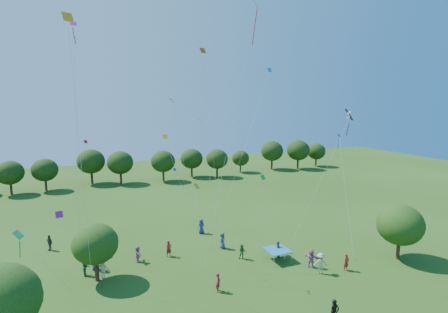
{
  "coord_description": "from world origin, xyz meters",
  "views": [
    {
      "loc": [
        -11.49,
        -12.6,
        15.57
      ],
      "look_at": [
        0.0,
        14.0,
        11.0
      ],
      "focal_mm": 28.0,
      "sensor_mm": 36.0,
      "label": 1
    }
  ],
  "objects_px": {
    "near_tree_east": "(400,225)",
    "tent_blue": "(278,250)",
    "man_in_black": "(335,313)",
    "red_high_kite": "(245,58)",
    "pirate_kite": "(348,117)",
    "tent_red_stripe": "(93,245)",
    "near_tree_north": "(95,244)"
  },
  "relations": [
    {
      "from": "tent_red_stripe",
      "to": "pirate_kite",
      "type": "xyz_separation_m",
      "value": [
        21.99,
        -11.56,
        13.11
      ]
    },
    {
      "from": "near_tree_east",
      "to": "man_in_black",
      "type": "relative_size",
      "value": 2.97
    },
    {
      "from": "near_tree_north",
      "to": "man_in_black",
      "type": "distance_m",
      "value": 20.04
    },
    {
      "from": "near_tree_east",
      "to": "pirate_kite",
      "type": "bearing_deg",
      "value": 164.88
    },
    {
      "from": "near_tree_east",
      "to": "tent_red_stripe",
      "type": "bearing_deg",
      "value": 154.74
    },
    {
      "from": "tent_blue",
      "to": "man_in_black",
      "type": "distance_m",
      "value": 10.46
    },
    {
      "from": "near_tree_east",
      "to": "tent_red_stripe",
      "type": "relative_size",
      "value": 2.53
    },
    {
      "from": "man_in_black",
      "to": "red_high_kite",
      "type": "distance_m",
      "value": 20.95
    },
    {
      "from": "tent_blue",
      "to": "red_high_kite",
      "type": "distance_m",
      "value": 18.62
    },
    {
      "from": "man_in_black",
      "to": "red_high_kite",
      "type": "bearing_deg",
      "value": 108.95
    },
    {
      "from": "pirate_kite",
      "to": "tent_red_stripe",
      "type": "bearing_deg",
      "value": 152.26
    },
    {
      "from": "near_tree_east",
      "to": "red_high_kite",
      "type": "xyz_separation_m",
      "value": [
        -15.12,
        4.21,
        15.67
      ]
    },
    {
      "from": "tent_red_stripe",
      "to": "red_high_kite",
      "type": "relative_size",
      "value": 0.1
    },
    {
      "from": "near_tree_north",
      "to": "tent_red_stripe",
      "type": "height_order",
      "value": "near_tree_north"
    },
    {
      "from": "near_tree_north",
      "to": "man_in_black",
      "type": "height_order",
      "value": "near_tree_north"
    },
    {
      "from": "near_tree_east",
      "to": "tent_blue",
      "type": "xyz_separation_m",
      "value": [
        -11.19,
        4.53,
        -2.53
      ]
    },
    {
      "from": "tent_red_stripe",
      "to": "tent_blue",
      "type": "relative_size",
      "value": 1.0
    },
    {
      "from": "tent_blue",
      "to": "red_high_kite",
      "type": "xyz_separation_m",
      "value": [
        -3.92,
        -0.31,
        18.19
      ]
    },
    {
      "from": "man_in_black",
      "to": "pirate_kite",
      "type": "distance_m",
      "value": 16.7
    },
    {
      "from": "tent_blue",
      "to": "red_high_kite",
      "type": "relative_size",
      "value": 0.1
    },
    {
      "from": "near_tree_north",
      "to": "tent_blue",
      "type": "bearing_deg",
      "value": -9.7
    },
    {
      "from": "tent_red_stripe",
      "to": "near_tree_north",
      "type": "bearing_deg",
      "value": -90.09
    },
    {
      "from": "near_tree_east",
      "to": "tent_red_stripe",
      "type": "distance_m",
      "value": 30.93
    },
    {
      "from": "man_in_black",
      "to": "tent_blue",
      "type": "bearing_deg",
      "value": 87.04
    },
    {
      "from": "man_in_black",
      "to": "near_tree_north",
      "type": "bearing_deg",
      "value": 145.43
    },
    {
      "from": "near_tree_north",
      "to": "near_tree_east",
      "type": "bearing_deg",
      "value": -14.83
    },
    {
      "from": "tent_blue",
      "to": "pirate_kite",
      "type": "height_order",
      "value": "pirate_kite"
    },
    {
      "from": "tent_blue",
      "to": "man_in_black",
      "type": "height_order",
      "value": "man_in_black"
    },
    {
      "from": "near_tree_north",
      "to": "man_in_black",
      "type": "relative_size",
      "value": 2.75
    },
    {
      "from": "man_in_black",
      "to": "red_high_kite",
      "type": "xyz_separation_m",
      "value": [
        -2.14,
        10.0,
        18.29
      ]
    },
    {
      "from": "near_tree_north",
      "to": "tent_red_stripe",
      "type": "bearing_deg",
      "value": 89.91
    },
    {
      "from": "near_tree_east",
      "to": "red_high_kite",
      "type": "relative_size",
      "value": 0.24
    }
  ]
}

